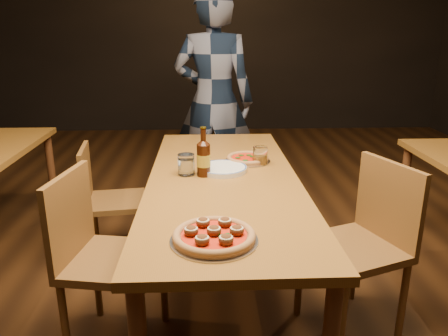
{
  "coord_description": "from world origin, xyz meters",
  "views": [
    {
      "loc": [
        -0.1,
        -2.21,
        1.52
      ],
      "look_at": [
        0.0,
        -0.05,
        0.82
      ],
      "focal_mm": 35.0,
      "sensor_mm": 36.0,
      "label": 1
    }
  ],
  "objects_px": {
    "chair_main_sw": "(116,200)",
    "chair_main_e": "(353,247)",
    "pizza_margherita": "(248,159)",
    "diner": "(214,102)",
    "pizza_meatball": "(214,236)",
    "water_glass": "(186,165)",
    "chair_end": "(222,165)",
    "table_main": "(224,190)",
    "chair_main_nw": "(114,259)",
    "plate_stack": "(222,169)",
    "amber_glass": "(260,156)",
    "beer_bottle": "(204,159)"
  },
  "relations": [
    {
      "from": "table_main",
      "to": "water_glass",
      "type": "height_order",
      "value": "water_glass"
    },
    {
      "from": "chair_main_nw",
      "to": "diner",
      "type": "height_order",
      "value": "diner"
    },
    {
      "from": "pizza_meatball",
      "to": "diner",
      "type": "distance_m",
      "value": 2.19
    },
    {
      "from": "chair_end",
      "to": "pizza_margherita",
      "type": "xyz_separation_m",
      "value": [
        0.12,
        -0.98,
        0.35
      ]
    },
    {
      "from": "chair_main_e",
      "to": "beer_bottle",
      "type": "height_order",
      "value": "beer_bottle"
    },
    {
      "from": "plate_stack",
      "to": "water_glass",
      "type": "relative_size",
      "value": 2.38
    },
    {
      "from": "chair_main_nw",
      "to": "amber_glass",
      "type": "relative_size",
      "value": 8.67
    },
    {
      "from": "pizza_margherita",
      "to": "water_glass",
      "type": "bearing_deg",
      "value": -147.02
    },
    {
      "from": "table_main",
      "to": "amber_glass",
      "type": "height_order",
      "value": "amber_glass"
    },
    {
      "from": "table_main",
      "to": "plate_stack",
      "type": "height_order",
      "value": "plate_stack"
    },
    {
      "from": "diner",
      "to": "water_glass",
      "type": "bearing_deg",
      "value": 93.25
    },
    {
      "from": "chair_main_sw",
      "to": "chair_main_e",
      "type": "height_order",
      "value": "chair_main_e"
    },
    {
      "from": "pizza_margherita",
      "to": "beer_bottle",
      "type": "distance_m",
      "value": 0.38
    },
    {
      "from": "chair_end",
      "to": "plate_stack",
      "type": "height_order",
      "value": "chair_end"
    },
    {
      "from": "plate_stack",
      "to": "beer_bottle",
      "type": "height_order",
      "value": "beer_bottle"
    },
    {
      "from": "pizza_margherita",
      "to": "amber_glass",
      "type": "xyz_separation_m",
      "value": [
        0.07,
        -0.07,
        0.04
      ]
    },
    {
      "from": "chair_end",
      "to": "plate_stack",
      "type": "distance_m",
      "value": 1.21
    },
    {
      "from": "chair_main_e",
      "to": "water_glass",
      "type": "relative_size",
      "value": 8.09
    },
    {
      "from": "table_main",
      "to": "diner",
      "type": "relative_size",
      "value": 1.08
    },
    {
      "from": "table_main",
      "to": "pizza_margherita",
      "type": "distance_m",
      "value": 0.34
    },
    {
      "from": "chair_end",
      "to": "beer_bottle",
      "type": "relative_size",
      "value": 3.19
    },
    {
      "from": "table_main",
      "to": "pizza_margherita",
      "type": "bearing_deg",
      "value": 61.77
    },
    {
      "from": "diner",
      "to": "pizza_meatball",
      "type": "bearing_deg",
      "value": 99.43
    },
    {
      "from": "beer_bottle",
      "to": "chair_main_e",
      "type": "bearing_deg",
      "value": -22.53
    },
    {
      "from": "water_glass",
      "to": "amber_glass",
      "type": "bearing_deg",
      "value": 21.2
    },
    {
      "from": "table_main",
      "to": "beer_bottle",
      "type": "height_order",
      "value": "beer_bottle"
    },
    {
      "from": "beer_bottle",
      "to": "chair_main_sw",
      "type": "bearing_deg",
      "value": 139.83
    },
    {
      "from": "pizza_meatball",
      "to": "water_glass",
      "type": "height_order",
      "value": "water_glass"
    },
    {
      "from": "pizza_meatball",
      "to": "beer_bottle",
      "type": "bearing_deg",
      "value": 92.87
    },
    {
      "from": "chair_main_nw",
      "to": "chair_main_sw",
      "type": "relative_size",
      "value": 1.12
    },
    {
      "from": "chair_end",
      "to": "diner",
      "type": "distance_m",
      "value": 0.54
    },
    {
      "from": "beer_bottle",
      "to": "water_glass",
      "type": "xyz_separation_m",
      "value": [
        -0.1,
        0.02,
        -0.04
      ]
    },
    {
      "from": "chair_main_e",
      "to": "pizza_margherita",
      "type": "distance_m",
      "value": 0.8
    },
    {
      "from": "water_glass",
      "to": "table_main",
      "type": "bearing_deg",
      "value": -16.58
    },
    {
      "from": "pizza_margherita",
      "to": "diner",
      "type": "relative_size",
      "value": 0.15
    },
    {
      "from": "water_glass",
      "to": "amber_glass",
      "type": "distance_m",
      "value": 0.46
    },
    {
      "from": "plate_stack",
      "to": "chair_main_nw",
      "type": "bearing_deg",
      "value": -140.03
    },
    {
      "from": "chair_main_nw",
      "to": "plate_stack",
      "type": "height_order",
      "value": "chair_main_nw"
    },
    {
      "from": "pizza_meatball",
      "to": "beer_bottle",
      "type": "distance_m",
      "value": 0.77
    },
    {
      "from": "table_main",
      "to": "pizza_meatball",
      "type": "bearing_deg",
      "value": -95.28
    },
    {
      "from": "chair_main_sw",
      "to": "pizza_margherita",
      "type": "bearing_deg",
      "value": -113.56
    },
    {
      "from": "table_main",
      "to": "plate_stack",
      "type": "relative_size",
      "value": 7.33
    },
    {
      "from": "table_main",
      "to": "water_glass",
      "type": "relative_size",
      "value": 17.44
    },
    {
      "from": "chair_main_nw",
      "to": "pizza_meatball",
      "type": "relative_size",
      "value": 2.77
    },
    {
      "from": "chair_main_e",
      "to": "chair_end",
      "type": "bearing_deg",
      "value": -179.59
    },
    {
      "from": "chair_end",
      "to": "chair_main_nw",
      "type": "bearing_deg",
      "value": -118.9
    },
    {
      "from": "chair_main_e",
      "to": "chair_end",
      "type": "distance_m",
      "value": 1.66
    },
    {
      "from": "pizza_meatball",
      "to": "diner",
      "type": "xyz_separation_m",
      "value": [
        0.05,
        2.18,
        0.15
      ]
    },
    {
      "from": "plate_stack",
      "to": "water_glass",
      "type": "distance_m",
      "value": 0.21
    },
    {
      "from": "pizza_meatball",
      "to": "water_glass",
      "type": "bearing_deg",
      "value": 99.61
    }
  ]
}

